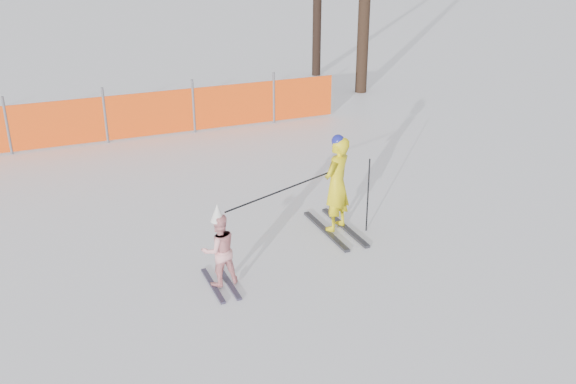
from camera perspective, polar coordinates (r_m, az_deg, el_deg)
The scene contains 4 objects.
ground at distance 9.13m, azimuth 1.23°, elevation -6.92°, with size 120.00×120.00×0.00m, color white.
adult at distance 9.96m, azimuth 4.35°, elevation 0.68°, with size 0.66×1.49×1.60m.
child at distance 8.56m, azimuth -6.15°, elevation -5.07°, with size 0.52×0.95×1.20m.
ski_poles at distance 9.41m, azimuth 2.47°, elevation -0.02°, with size 2.54×0.83×1.21m.
Camera 1 is at (-3.26, -7.24, 4.51)m, focal length 40.00 mm.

